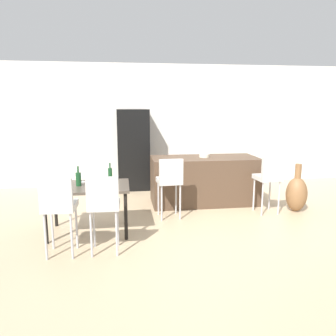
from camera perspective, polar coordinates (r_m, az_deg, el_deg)
The scene contains 14 objects.
ground_plane at distance 5.77m, azimuth 5.84°, elevation -8.61°, with size 10.00×10.00×0.00m, color tan.
back_wall at distance 8.12m, azimuth 1.45°, elevation 7.52°, with size 10.00×0.12×2.90m, color silver.
kitchen_island at distance 6.53m, azimuth 6.34°, elevation -2.13°, with size 2.08×0.89×0.92m, color #4C3828.
bar_chair_left at distance 5.53m, azimuth 0.32°, elevation -1.88°, with size 0.42×0.42×1.05m.
bar_chair_middle at distance 6.04m, azimuth 17.26°, elevation -1.29°, with size 0.43×0.43×1.05m.
dining_table at distance 5.05m, azimuth -13.85°, elevation -3.80°, with size 1.23×0.82×0.74m.
dining_chair_near at distance 4.35m, azimuth -18.58°, elevation -5.98°, with size 0.42×0.42×1.05m.
dining_chair_far at distance 4.28m, azimuth -11.20°, elevation -5.88°, with size 0.41×0.41×1.05m.
wine_bottle_corner at distance 5.19m, azimuth -10.07°, elevation -1.12°, with size 0.06×0.06×0.30m.
wine_bottle_left at distance 5.02m, azimuth -15.39°, elevation -1.81°, with size 0.08×0.08×0.30m.
wine_glass_middle at distance 5.25m, azimuth -14.68°, elevation -1.06°, with size 0.07×0.07×0.17m.
refrigerator at distance 7.62m, azimuth -6.06°, elevation 3.25°, with size 0.72×0.68×1.84m, color black.
fruit_bowl at distance 6.46m, azimuth 6.37°, elevation 2.21°, with size 0.21×0.21×0.07m, color beige.
floor_vase at distance 6.45m, azimuth 21.54°, elevation -4.15°, with size 0.38×0.38×0.88m.
Camera 1 is at (-1.33, -5.28, 1.91)m, focal length 34.88 mm.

